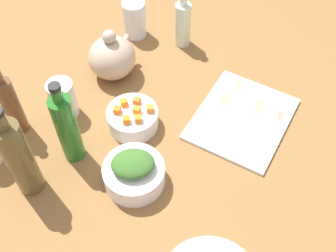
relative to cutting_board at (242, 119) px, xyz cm
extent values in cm
cube|color=brown|center=(-16.63, 13.98, -2.00)|extent=(190.00, 190.00, 3.00)
cube|color=white|center=(0.00, 0.00, 0.00)|extent=(30.69, 26.06, 1.00)
cylinder|color=white|center=(-32.63, 13.44, 2.50)|extent=(15.34, 15.34, 6.00)
cylinder|color=white|center=(-18.33, 24.49, 2.30)|extent=(14.02, 14.02, 5.61)
ellipsoid|color=tan|center=(-5.18, 41.53, 5.89)|extent=(14.27, 14.02, 12.78)
sphere|color=#BDA793|center=(-5.18, 41.53, 13.88)|extent=(4.00, 4.00, 4.00)
cylinder|color=tan|center=(0.89, 41.53, 7.49)|extent=(5.38, 2.00, 3.93)
cylinder|color=brown|center=(-36.35, 49.89, 8.51)|extent=(4.66, 4.66, 18.02)
cylinder|color=brown|center=(-47.77, 34.18, 11.25)|extent=(6.36, 6.36, 23.49)
cylinder|color=brown|center=(-47.77, 34.18, 25.10)|extent=(2.86, 2.86, 4.22)
cylinder|color=#266A22|center=(-34.68, 31.54, 10.09)|extent=(5.53, 5.53, 21.18)
cylinder|color=#266A22|center=(-34.68, 31.54, 22.56)|extent=(2.49, 2.49, 3.77)
cylinder|color=black|center=(-34.68, 31.54, 25.05)|extent=(2.76, 2.76, 1.20)
cylinder|color=silver|center=(18.44, 31.52, 6.90)|extent=(5.14, 5.14, 14.80)
cylinder|color=white|center=(-25.14, 43.14, 5.16)|extent=(7.26, 7.26, 11.33)
cylinder|color=white|center=(13.57, 47.04, 5.67)|extent=(7.52, 7.52, 12.34)
cube|color=orange|center=(-20.60, 27.64, 6.01)|extent=(2.32, 2.32, 1.80)
cube|color=orange|center=(-21.95, 23.54, 6.01)|extent=(2.52, 2.52, 1.80)
cube|color=orange|center=(-17.69, 23.24, 6.01)|extent=(2.19, 2.19, 1.80)
cube|color=orange|center=(-17.46, 27.73, 6.01)|extent=(2.53, 2.53, 1.80)
cube|color=orange|center=(-15.10, 25.16, 6.01)|extent=(2.10, 2.10, 1.80)
cube|color=orange|center=(-19.93, 21.21, 6.01)|extent=(2.52, 2.52, 1.80)
cube|color=orange|center=(-15.35, 20.56, 6.01)|extent=(2.50, 2.50, 1.80)
ellipsoid|color=#396727|center=(-32.63, 13.44, 7.39)|extent=(13.21, 13.57, 3.78)
pyramid|color=beige|center=(-8.00, 5.88, 1.52)|extent=(6.66, 6.13, 2.04)
pyramid|color=beige|center=(5.91, -7.45, 1.66)|extent=(6.23, 6.21, 2.33)
pyramid|color=beige|center=(6.20, -1.34, 1.99)|extent=(6.06, 5.43, 2.97)
pyramid|color=beige|center=(9.81, 7.24, 1.69)|extent=(5.38, 5.25, 2.38)
pyramid|color=beige|center=(2.90, 7.67, 1.87)|extent=(5.65, 5.22, 2.74)
camera|label=1|loc=(-72.34, -22.78, 90.10)|focal=44.05mm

